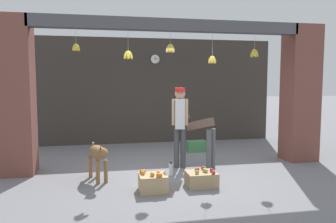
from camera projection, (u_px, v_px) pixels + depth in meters
The scene contains 13 objects.
ground_plane at pixel (172, 170), 6.79m from camera, with size 60.00×60.00×0.00m, color slate.
shop_back_wall at pixel (151, 91), 9.72m from camera, with size 7.45×0.12×3.08m, color #38332D.
shop_pillar_left at pixel (14, 96), 6.35m from camera, with size 0.70×0.60×3.08m, color brown.
shop_pillar_right at pixel (300, 94), 7.54m from camera, with size 0.70×0.60×3.08m, color brown.
storefront_awning at pixel (172, 27), 6.64m from camera, with size 5.55×0.27×0.90m.
dog at pixel (98, 155), 6.01m from camera, with size 0.42×0.86×0.70m.
shopkeeper at pixel (180, 121), 6.86m from camera, with size 0.34×0.29×1.70m.
worker_stooping at pixel (202, 133), 6.96m from camera, with size 0.60×0.75×1.09m.
fruit_crate_oranges at pixel (153, 182), 5.45m from camera, with size 0.46×0.42×0.35m.
fruit_crate_apples at pixel (201, 179), 5.72m from camera, with size 0.52×0.42×0.31m.
produce_box_green at pixel (196, 146), 8.58m from camera, with size 0.52×0.34×0.27m, color #42844C.
water_bottle at pixel (171, 169), 6.37m from camera, with size 0.08×0.08×0.26m.
wall_clock at pixel (155, 59), 9.59m from camera, with size 0.27×0.03×0.27m.
Camera 1 is at (-1.38, -6.51, 1.83)m, focal length 35.00 mm.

